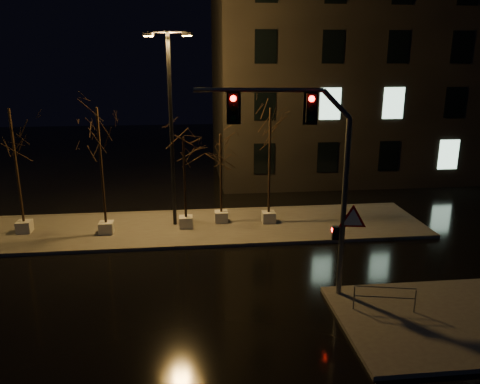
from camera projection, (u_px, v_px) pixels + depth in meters
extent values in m
plane|color=black|center=(209.00, 284.00, 17.48)|extent=(90.00, 90.00, 0.00)
cube|color=#4E4A46|center=(203.00, 227.00, 23.20)|extent=(22.00, 5.00, 0.15)
cube|color=#4E4A46|center=(449.00, 320.00, 14.91)|extent=(7.00, 5.00, 0.15)
cube|color=black|center=(387.00, 68.00, 34.13)|extent=(25.00, 12.00, 15.00)
cube|color=beige|center=(24.00, 227.00, 22.23)|extent=(0.65, 0.65, 0.55)
cylinder|color=black|center=(16.00, 167.00, 21.43)|extent=(0.11, 0.11, 5.30)
cube|color=beige|center=(106.00, 228.00, 22.10)|extent=(0.65, 0.65, 0.55)
cylinder|color=black|center=(101.00, 167.00, 21.29)|extent=(0.11, 0.11, 5.35)
cube|color=beige|center=(186.00, 222.00, 22.88)|extent=(0.65, 0.65, 0.55)
cylinder|color=black|center=(185.00, 178.00, 22.27)|extent=(0.11, 0.11, 3.91)
cube|color=beige|center=(221.00, 217.00, 23.63)|extent=(0.65, 0.65, 0.55)
cylinder|color=black|center=(221.00, 174.00, 23.02)|extent=(0.11, 0.11, 3.93)
cube|color=beige|center=(269.00, 217.00, 23.58)|extent=(0.65, 0.65, 0.55)
cylinder|color=black|center=(269.00, 161.00, 22.79)|extent=(0.11, 0.11, 5.18)
cylinder|color=#5A5D62|center=(344.00, 210.00, 15.65)|extent=(0.18, 0.18, 6.14)
cylinder|color=#5A5D62|center=(258.00, 90.00, 14.71)|extent=(4.07, 0.79, 0.14)
cube|color=black|center=(311.00, 108.00, 14.78)|extent=(0.34, 0.27, 0.92)
cube|color=black|center=(233.00, 108.00, 14.90)|extent=(0.34, 0.27, 0.92)
cube|color=black|center=(335.00, 233.00, 15.88)|extent=(0.25, 0.22, 0.46)
cone|color=red|center=(353.00, 219.00, 15.67)|extent=(1.06, 0.20, 1.06)
sphere|color=#FF0C07|center=(351.00, 99.00, 14.64)|extent=(0.18, 0.18, 0.18)
cylinder|color=black|center=(171.00, 133.00, 22.14)|extent=(0.18, 0.18, 9.12)
cylinder|color=black|center=(167.00, 32.00, 20.89)|extent=(1.95, 0.66, 0.09)
cube|color=orange|center=(148.00, 35.00, 21.08)|extent=(0.51, 0.37, 0.18)
cube|color=orange|center=(187.00, 35.00, 20.77)|extent=(0.51, 0.37, 0.18)
cylinder|color=#5A5D62|center=(354.00, 298.00, 15.32)|extent=(0.04, 0.04, 0.79)
cylinder|color=#5A5D62|center=(415.00, 301.00, 15.12)|extent=(0.04, 0.04, 0.79)
cylinder|color=#5A5D62|center=(385.00, 287.00, 15.10)|extent=(1.90, 0.46, 0.04)
cylinder|color=#5A5D62|center=(385.00, 297.00, 15.19)|extent=(1.90, 0.46, 0.04)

